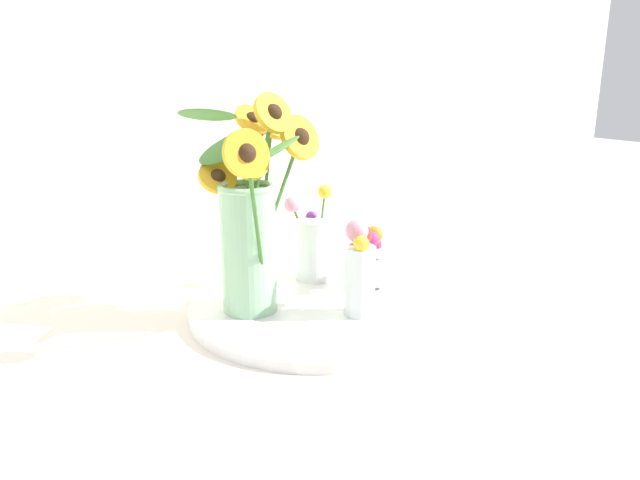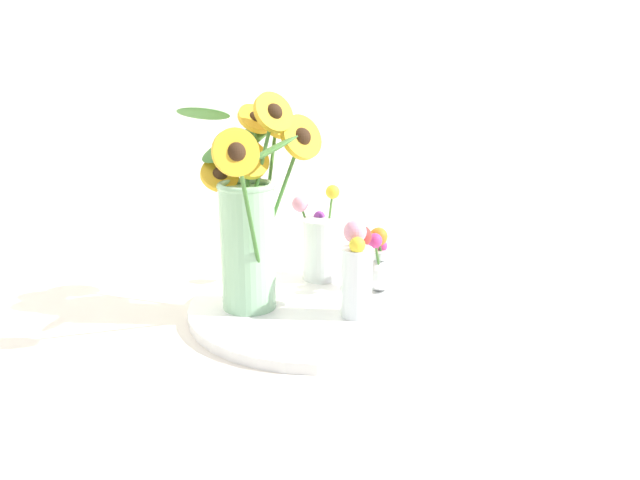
% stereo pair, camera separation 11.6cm
% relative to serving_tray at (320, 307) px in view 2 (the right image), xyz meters
% --- Properties ---
extents(ground_plane, '(6.00, 6.00, 0.00)m').
position_rel_serving_tray_xyz_m(ground_plane, '(-0.01, -0.11, -0.01)').
color(ground_plane, silver).
extents(serving_tray, '(0.50, 0.50, 0.02)m').
position_rel_serving_tray_xyz_m(serving_tray, '(0.00, 0.00, 0.00)').
color(serving_tray, white).
rests_on(serving_tray, ground_plane).
extents(mason_jar_sunflowers, '(0.29, 0.24, 0.40)m').
position_rel_serving_tray_xyz_m(mason_jar_sunflowers, '(-0.12, 0.06, 0.18)').
color(mason_jar_sunflowers, '#99CC9E').
rests_on(mason_jar_sunflowers, serving_tray).
extents(vase_small_center, '(0.08, 0.08, 0.17)m').
position_rel_serving_tray_xyz_m(vase_small_center, '(0.03, -0.08, 0.10)').
color(vase_small_center, white).
rests_on(vase_small_center, serving_tray).
extents(vase_bulb_right, '(0.07, 0.07, 0.13)m').
position_rel_serving_tray_xyz_m(vase_bulb_right, '(0.14, -0.01, 0.06)').
color(vase_bulb_right, white).
rests_on(vase_bulb_right, serving_tray).
extents(vase_small_back, '(0.09, 0.10, 0.20)m').
position_rel_serving_tray_xyz_m(vase_small_back, '(0.08, 0.12, 0.08)').
color(vase_small_back, white).
rests_on(vase_small_back, serving_tray).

